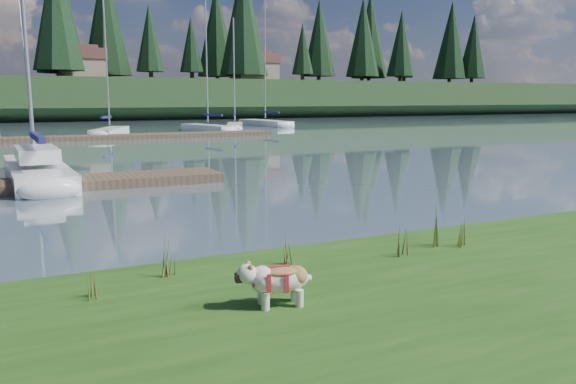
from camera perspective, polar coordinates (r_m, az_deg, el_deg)
ground at (r=39.82m, az=-22.58°, el=4.80°), size 200.00×200.00×0.00m
ridge at (r=82.70m, az=-24.42°, el=8.51°), size 200.00×20.00×5.00m
bulldog at (r=6.72m, az=-1.01°, el=-8.74°), size 0.92×0.47×0.54m
sailboat_main at (r=21.63m, az=-24.31°, el=2.41°), size 2.17×8.84×12.62m
dock_far at (r=39.97m, az=-19.73°, el=5.21°), size 26.00×2.20×0.30m
sailboat_bg_2 at (r=44.61m, az=-17.44°, el=5.96°), size 4.04×7.24×10.95m
sailboat_bg_3 at (r=47.92m, az=-8.51°, el=6.50°), size 3.11×7.60×11.02m
sailboat_bg_4 at (r=50.61m, az=-5.40°, el=6.73°), size 3.52×6.48×9.69m
sailboat_bg_5 at (r=57.36m, az=-2.70°, el=7.07°), size 2.74×9.24×12.87m
weed_0 at (r=7.98m, az=-11.80°, el=-6.66°), size 0.17×0.14×0.58m
weed_1 at (r=8.36m, az=0.27°, el=-6.07°), size 0.17×0.14×0.46m
weed_2 at (r=9.68m, az=14.79°, el=-3.42°), size 0.17×0.14×0.78m
weed_3 at (r=7.40m, az=-19.73°, el=-8.76°), size 0.17×0.14×0.46m
weed_4 at (r=8.99m, az=11.39°, el=-5.01°), size 0.17×0.14×0.51m
weed_5 at (r=9.81m, az=17.29°, el=-4.08°), size 0.17×0.14×0.50m
mud_lip at (r=8.77m, az=-10.60°, el=-8.72°), size 60.00×0.50×0.14m
conifer_4 at (r=76.54m, az=-22.51°, el=16.59°), size 6.16×6.16×15.10m
conifer_5 at (r=81.88m, az=-13.88°, el=14.92°), size 3.96×3.96×10.35m
conifer_6 at (r=84.04m, az=-4.57°, el=17.19°), size 7.04×7.04×17.00m
conifer_7 at (r=92.41m, az=3.18°, el=15.38°), size 5.28×5.28×13.20m
conifer_8 at (r=95.99m, az=11.42°, el=14.59°), size 4.62×4.62×11.77m
conifer_9 at (r=106.59m, az=16.23°, el=14.61°), size 5.94×5.94×14.62m
house_1 at (r=81.20m, az=-20.29°, el=12.17°), size 6.30×5.30×4.65m
house_2 at (r=85.08m, az=-3.47°, el=12.59°), size 6.30×5.30×4.65m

